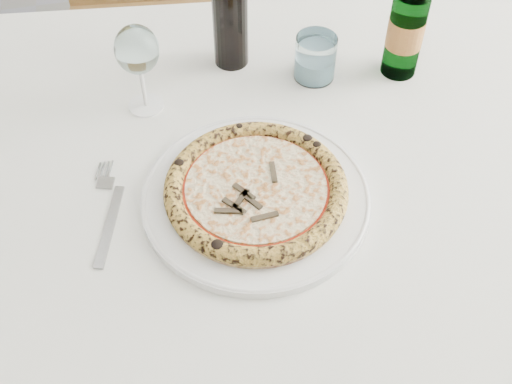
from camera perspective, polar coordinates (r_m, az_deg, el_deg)
floor at (r=1.69m, az=-9.15°, el=-14.84°), size 5.00×6.00×0.02m
dining_table at (r=1.09m, az=-1.16°, el=0.27°), size 1.57×1.04×0.76m
chair_far at (r=1.80m, az=-9.59°, el=16.42°), size 0.51×0.51×0.93m
plate at (r=0.96m, az=0.00°, el=-0.43°), size 0.34×0.34×0.02m
pizza at (r=0.94m, az=-0.00°, el=0.24°), size 0.27×0.27×0.03m
fork at (r=0.97m, az=-12.99°, el=-1.75°), size 0.06×0.21×0.00m
wine_glass at (r=1.06m, az=-10.52°, el=12.15°), size 0.07×0.07×0.16m
tumbler at (r=1.16m, az=5.27°, el=11.59°), size 0.07×0.07×0.08m
beer_bottle at (r=1.16m, az=13.27°, el=14.26°), size 0.06×0.06×0.24m
wine_bottle at (r=1.15m, az=-2.34°, el=15.85°), size 0.06×0.06×0.25m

